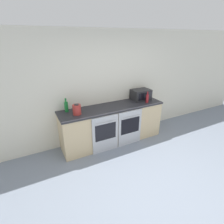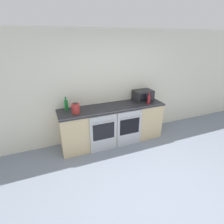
{
  "view_description": "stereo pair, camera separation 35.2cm",
  "coord_description": "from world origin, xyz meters",
  "px_view_note": "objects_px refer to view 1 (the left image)",
  "views": [
    {
      "loc": [
        -1.74,
        -1.56,
        2.41
      ],
      "look_at": [
        -0.01,
        1.8,
        0.79
      ],
      "focal_mm": 28.0,
      "sensor_mm": 36.0,
      "label": 1
    },
    {
      "loc": [
        -1.42,
        -1.71,
        2.41
      ],
      "look_at": [
        -0.01,
        1.8,
        0.79
      ],
      "focal_mm": 28.0,
      "sensor_mm": 36.0,
      "label": 2
    }
  ],
  "objects_px": {
    "oven_right": "(130,128)",
    "kettle": "(77,110)",
    "microwave": "(141,95)",
    "bottle_green": "(66,106)",
    "bottle_red": "(147,98)",
    "oven_left": "(105,134)"
  },
  "relations": [
    {
      "from": "kettle",
      "to": "bottle_green",
      "type": "bearing_deg",
      "value": 123.95
    },
    {
      "from": "kettle",
      "to": "bottle_red",
      "type": "bearing_deg",
      "value": -3.27
    },
    {
      "from": "microwave",
      "to": "bottle_red",
      "type": "xyz_separation_m",
      "value": [
        -0.0,
        -0.27,
        -0.02
      ]
    },
    {
      "from": "oven_right",
      "to": "bottle_red",
      "type": "distance_m",
      "value": 0.85
    },
    {
      "from": "oven_right",
      "to": "kettle",
      "type": "xyz_separation_m",
      "value": [
        -1.16,
        0.27,
        0.58
      ]
    },
    {
      "from": "microwave",
      "to": "kettle",
      "type": "xyz_separation_m",
      "value": [
        -1.74,
        -0.17,
        -0.02
      ]
    },
    {
      "from": "oven_left",
      "to": "bottle_red",
      "type": "relative_size",
      "value": 3.16
    },
    {
      "from": "microwave",
      "to": "bottle_green",
      "type": "height_order",
      "value": "bottle_green"
    },
    {
      "from": "oven_right",
      "to": "bottle_red",
      "type": "height_order",
      "value": "bottle_red"
    },
    {
      "from": "oven_left",
      "to": "bottle_red",
      "type": "xyz_separation_m",
      "value": [
        1.22,
        0.17,
        0.59
      ]
    },
    {
      "from": "bottle_green",
      "to": "bottle_red",
      "type": "bearing_deg",
      "value": -10.07
    },
    {
      "from": "oven_right",
      "to": "kettle",
      "type": "distance_m",
      "value": 1.32
    },
    {
      "from": "oven_right",
      "to": "kettle",
      "type": "height_order",
      "value": "kettle"
    },
    {
      "from": "oven_left",
      "to": "bottle_green",
      "type": "height_order",
      "value": "bottle_green"
    },
    {
      "from": "bottle_green",
      "to": "kettle",
      "type": "xyz_separation_m",
      "value": [
        0.16,
        -0.24,
        -0.01
      ]
    },
    {
      "from": "microwave",
      "to": "bottle_green",
      "type": "xyz_separation_m",
      "value": [
        -1.9,
        0.07,
        -0.01
      ]
    },
    {
      "from": "bottle_red",
      "to": "kettle",
      "type": "height_order",
      "value": "bottle_red"
    },
    {
      "from": "bottle_green",
      "to": "kettle",
      "type": "height_order",
      "value": "bottle_green"
    },
    {
      "from": "kettle",
      "to": "oven_right",
      "type": "bearing_deg",
      "value": -13.22
    },
    {
      "from": "bottle_red",
      "to": "kettle",
      "type": "bearing_deg",
      "value": 176.73
    },
    {
      "from": "oven_left",
      "to": "oven_right",
      "type": "height_order",
      "value": "same"
    },
    {
      "from": "oven_left",
      "to": "kettle",
      "type": "relative_size",
      "value": 3.98
    }
  ]
}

